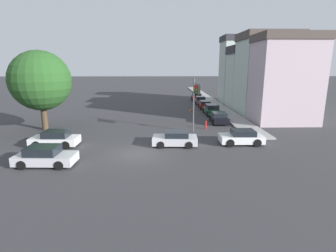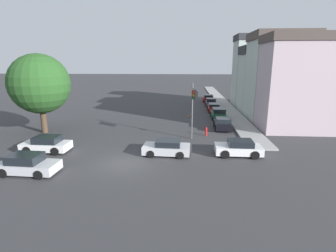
{
  "view_description": "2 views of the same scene",
  "coord_description": "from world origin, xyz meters",
  "px_view_note": "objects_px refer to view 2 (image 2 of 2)",
  "views": [
    {
      "loc": [
        1.99,
        -20.32,
        7.05
      ],
      "look_at": [
        2.58,
        2.49,
        1.72
      ],
      "focal_mm": 28.0,
      "sensor_mm": 36.0,
      "label": 1
    },
    {
      "loc": [
        4.74,
        -18.94,
        7.74
      ],
      "look_at": [
        3.3,
        2.36,
        2.48
      ],
      "focal_mm": 28.0,
      "sensor_mm": 36.0,
      "label": 2
    }
  ],
  "objects_px": {
    "crossing_car_0": "(27,164)",
    "crossing_car_2": "(47,144)",
    "crossing_car_3": "(167,148)",
    "parked_car_2": "(214,108)",
    "fire_hydrant": "(206,131)",
    "parked_car_1": "(218,114)",
    "street_tree": "(40,84)",
    "parked_car_3": "(211,102)",
    "traffic_signal": "(193,102)",
    "crossing_car_1": "(239,148)",
    "parked_car_0": "(223,124)",
    "parked_car_4": "(208,99)"
  },
  "relations": [
    {
      "from": "parked_car_1",
      "to": "parked_car_4",
      "type": "relative_size",
      "value": 1.12
    },
    {
      "from": "crossing_car_0",
      "to": "parked_car_3",
      "type": "distance_m",
      "value": 33.93
    },
    {
      "from": "street_tree",
      "to": "crossing_car_2",
      "type": "bearing_deg",
      "value": -60.19
    },
    {
      "from": "parked_car_1",
      "to": "parked_car_4",
      "type": "xyz_separation_m",
      "value": [
        -0.15,
        15.43,
        -0.01
      ]
    },
    {
      "from": "crossing_car_3",
      "to": "parked_car_1",
      "type": "height_order",
      "value": "parked_car_1"
    },
    {
      "from": "fire_hydrant",
      "to": "parked_car_0",
      "type": "bearing_deg",
      "value": 53.93
    },
    {
      "from": "parked_car_0",
      "to": "crossing_car_2",
      "type": "bearing_deg",
      "value": 120.33
    },
    {
      "from": "crossing_car_0",
      "to": "parked_car_4",
      "type": "height_order",
      "value": "parked_car_4"
    },
    {
      "from": "traffic_signal",
      "to": "parked_car_2",
      "type": "bearing_deg",
      "value": -114.03
    },
    {
      "from": "crossing_car_0",
      "to": "parked_car_1",
      "type": "relative_size",
      "value": 0.98
    },
    {
      "from": "traffic_signal",
      "to": "parked_car_0",
      "type": "xyz_separation_m",
      "value": [
        3.64,
        4.89,
        -3.29
      ]
    },
    {
      "from": "parked_car_0",
      "to": "parked_car_2",
      "type": "bearing_deg",
      "value": 1.29
    },
    {
      "from": "traffic_signal",
      "to": "parked_car_4",
      "type": "height_order",
      "value": "traffic_signal"
    },
    {
      "from": "parked_car_0",
      "to": "parked_car_4",
      "type": "bearing_deg",
      "value": 1.59
    },
    {
      "from": "crossing_car_0",
      "to": "crossing_car_2",
      "type": "distance_m",
      "value": 4.69
    },
    {
      "from": "crossing_car_0",
      "to": "crossing_car_2",
      "type": "relative_size",
      "value": 1.04
    },
    {
      "from": "fire_hydrant",
      "to": "crossing_car_2",
      "type": "bearing_deg",
      "value": -157.02
    },
    {
      "from": "crossing_car_1",
      "to": "parked_car_4",
      "type": "distance_m",
      "value": 29.99
    },
    {
      "from": "crossing_car_0",
      "to": "crossing_car_2",
      "type": "height_order",
      "value": "crossing_car_0"
    },
    {
      "from": "fire_hydrant",
      "to": "traffic_signal",
      "type": "bearing_deg",
      "value": -127.56
    },
    {
      "from": "crossing_car_0",
      "to": "parked_car_0",
      "type": "distance_m",
      "value": 20.65
    },
    {
      "from": "street_tree",
      "to": "parked_car_3",
      "type": "relative_size",
      "value": 2.19
    },
    {
      "from": "crossing_car_0",
      "to": "parked_car_4",
      "type": "distance_m",
      "value": 38.09
    },
    {
      "from": "street_tree",
      "to": "traffic_signal",
      "type": "relative_size",
      "value": 1.51
    },
    {
      "from": "crossing_car_3",
      "to": "parked_car_2",
      "type": "height_order",
      "value": "crossing_car_3"
    },
    {
      "from": "traffic_signal",
      "to": "parked_car_2",
      "type": "xyz_separation_m",
      "value": [
        3.71,
        16.12,
        -3.31
      ]
    },
    {
      "from": "crossing_car_1",
      "to": "parked_car_0",
      "type": "bearing_deg",
      "value": -88.17
    },
    {
      "from": "parked_car_1",
      "to": "parked_car_4",
      "type": "distance_m",
      "value": 15.43
    },
    {
      "from": "crossing_car_2",
      "to": "parked_car_3",
      "type": "distance_m",
      "value": 30.5
    },
    {
      "from": "crossing_car_2",
      "to": "parked_car_3",
      "type": "xyz_separation_m",
      "value": [
        16.65,
        25.56,
        -0.02
      ]
    },
    {
      "from": "crossing_car_1",
      "to": "parked_car_2",
      "type": "height_order",
      "value": "crossing_car_1"
    },
    {
      "from": "crossing_car_3",
      "to": "street_tree",
      "type": "bearing_deg",
      "value": -20.89
    },
    {
      "from": "street_tree",
      "to": "crossing_car_0",
      "type": "xyz_separation_m",
      "value": [
        4.57,
        -10.73,
        -4.73
      ]
    },
    {
      "from": "crossing_car_2",
      "to": "parked_car_2",
      "type": "bearing_deg",
      "value": -128.03
    },
    {
      "from": "crossing_car_0",
      "to": "fire_hydrant",
      "type": "relative_size",
      "value": 4.64
    },
    {
      "from": "street_tree",
      "to": "parked_car_0",
      "type": "bearing_deg",
      "value": 8.23
    },
    {
      "from": "traffic_signal",
      "to": "fire_hydrant",
      "type": "distance_m",
      "value": 4.23
    },
    {
      "from": "parked_car_2",
      "to": "crossing_car_0",
      "type": "bearing_deg",
      "value": 149.05
    },
    {
      "from": "parked_car_4",
      "to": "fire_hydrant",
      "type": "distance_m",
      "value": 24.2
    },
    {
      "from": "traffic_signal",
      "to": "parked_car_1",
      "type": "height_order",
      "value": "traffic_signal"
    },
    {
      "from": "parked_car_1",
      "to": "parked_car_4",
      "type": "bearing_deg",
      "value": -0.34
    },
    {
      "from": "street_tree",
      "to": "crossing_car_2",
      "type": "height_order",
      "value": "street_tree"
    },
    {
      "from": "street_tree",
      "to": "parked_car_4",
      "type": "bearing_deg",
      "value": 50.13
    },
    {
      "from": "crossing_car_1",
      "to": "crossing_car_2",
      "type": "relative_size",
      "value": 0.95
    },
    {
      "from": "crossing_car_2",
      "to": "parked_car_0",
      "type": "bearing_deg",
      "value": -150.02
    },
    {
      "from": "crossing_car_1",
      "to": "parked_car_1",
      "type": "xyz_separation_m",
      "value": [
        0.02,
        14.57,
        0.07
      ]
    },
    {
      "from": "crossing_car_3",
      "to": "fire_hydrant",
      "type": "xyz_separation_m",
      "value": [
        3.77,
        6.18,
        -0.14
      ]
    },
    {
      "from": "crossing_car_0",
      "to": "crossing_car_3",
      "type": "distance_m",
      "value": 10.59
    },
    {
      "from": "crossing_car_1",
      "to": "parked_car_0",
      "type": "distance_m",
      "value": 8.84
    },
    {
      "from": "crossing_car_1",
      "to": "crossing_car_2",
      "type": "height_order",
      "value": "crossing_car_2"
    }
  ]
}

